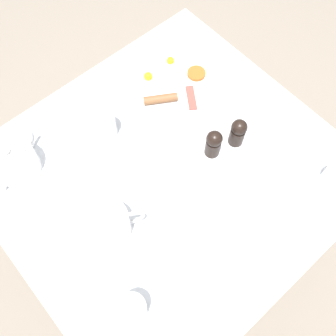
{
  "coord_description": "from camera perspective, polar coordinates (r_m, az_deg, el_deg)",
  "views": [
    {
      "loc": [
        0.37,
        -0.32,
        1.78
      ],
      "look_at": [
        0.0,
        0.0,
        0.78
      ],
      "focal_mm": 42.0,
      "sensor_mm": 36.0,
      "label": 1
    }
  ],
  "objects": [
    {
      "name": "water_glass_tall",
      "position": [
        0.99,
        -5.15,
        -19.75
      ],
      "size": [
        0.07,
        0.07,
        0.09
      ],
      "color": "white",
      "rests_on": "table"
    },
    {
      "name": "wine_glass_spare",
      "position": [
        1.16,
        -9.27,
        6.32
      ],
      "size": [
        0.07,
        0.07,
        0.11
      ],
      "color": "white",
      "rests_on": "table"
    },
    {
      "name": "teapot_near",
      "position": [
        1.04,
        -8.96,
        -8.12
      ],
      "size": [
        0.13,
        0.2,
        0.12
      ],
      "rotation": [
        0.0,
        0.0,
        4.28
      ],
      "color": "white",
      "rests_on": "table"
    },
    {
      "name": "water_glass_short",
      "position": [
        1.03,
        7.27,
        -6.62
      ],
      "size": [
        0.07,
        0.07,
        0.11
      ],
      "color": "white",
      "rests_on": "table"
    },
    {
      "name": "creamer_jug",
      "position": [
        1.18,
        23.08,
        -1.15
      ],
      "size": [
        0.09,
        0.06,
        0.07
      ],
      "color": "white",
      "rests_on": "table"
    },
    {
      "name": "teapot_far",
      "position": [
        1.18,
        -21.4,
        0.96
      ],
      "size": [
        0.13,
        0.19,
        0.12
      ],
      "rotation": [
        0.0,
        0.0,
        5.18
      ],
      "color": "white",
      "rests_on": "table"
    },
    {
      "name": "teacup_with_saucer_left",
      "position": [
        1.14,
        13.99,
        -0.15
      ],
      "size": [
        0.15,
        0.15,
        0.06
      ],
      "color": "white",
      "rests_on": "table"
    },
    {
      "name": "salt_grinder",
      "position": [
        1.15,
        10.11,
        5.16
      ],
      "size": [
        0.05,
        0.05,
        0.1
      ],
      "color": "black",
      "rests_on": "table"
    },
    {
      "name": "ground_plane",
      "position": [
        1.85,
        0.0,
        -10.59
      ],
      "size": [
        8.0,
        8.0,
        0.0
      ],
      "primitive_type": "plane",
      "color": "gray"
    },
    {
      "name": "fork_by_plate",
      "position": [
        1.15,
        -2.41,
        1.14
      ],
      "size": [
        0.17,
        0.11,
        0.0
      ],
      "rotation": [
        0.0,
        0.0,
        2.11
      ],
      "color": "silver",
      "rests_on": "table"
    },
    {
      "name": "table",
      "position": [
        1.21,
        0.0,
        -2.14
      ],
      "size": [
        0.9,
        0.95,
        0.76
      ],
      "color": "silver",
      "rests_on": "ground_plane"
    },
    {
      "name": "knife_by_plate",
      "position": [
        1.04,
        5.13,
        -16.12
      ],
      "size": [
        0.17,
        0.12,
        0.0
      ],
      "rotation": [
        0.0,
        0.0,
        2.17
      ],
      "color": "silver",
      "rests_on": "table"
    },
    {
      "name": "breakfast_plate",
      "position": [
        1.29,
        0.68,
        12.12
      ],
      "size": [
        0.32,
        0.32,
        0.04
      ],
      "color": "white",
      "rests_on": "table"
    },
    {
      "name": "spoon_for_tea",
      "position": [
        1.11,
        15.57,
        -8.34
      ],
      "size": [
        0.1,
        0.13,
        0.0
      ],
      "rotation": [
        0.0,
        0.0,
        0.61
      ],
      "color": "silver",
      "rests_on": "table"
    },
    {
      "name": "pepper_grinder",
      "position": [
        1.12,
        6.62,
        3.58
      ],
      "size": [
        0.05,
        0.05,
        0.1
      ],
      "color": "black",
      "rests_on": "table"
    }
  ]
}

